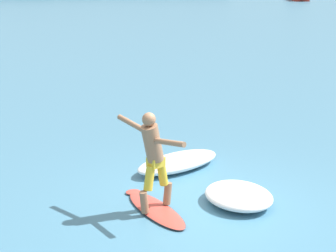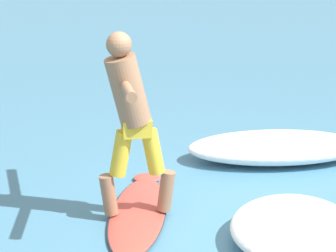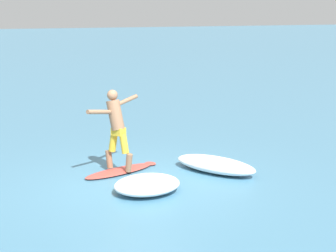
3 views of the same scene
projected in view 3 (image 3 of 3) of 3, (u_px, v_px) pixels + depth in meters
name	position (u px, v px, depth m)	size (l,w,h in m)	color
ground_plane	(135.00, 183.00, 11.23)	(200.00, 200.00, 0.00)	teal
surfboard	(120.00, 171.00, 11.97)	(1.02, 1.90, 0.19)	#D6483C
surfer	(116.00, 123.00, 11.77)	(0.90, 1.42, 1.71)	#94694B
wave_foam_at_tail	(215.00, 165.00, 11.99)	(2.10, 1.56, 0.31)	white
wave_foam_at_nose	(147.00, 185.00, 10.63)	(1.42, 1.57, 0.30)	white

